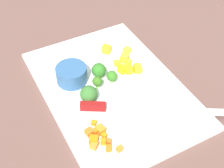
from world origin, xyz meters
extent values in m
plane|color=brown|center=(0.00, 0.00, 0.00)|extent=(4.00, 4.00, 0.00)
cube|color=white|center=(0.00, 0.00, 0.01)|extent=(0.46, 0.32, 0.01)
cylinder|color=#315A8B|center=(0.07, 0.08, 0.03)|extent=(0.08, 0.08, 0.04)
cube|color=silver|center=(-0.15, -0.11, 0.01)|extent=(0.11, 0.17, 0.00)
cube|color=maroon|center=(-0.04, 0.07, 0.02)|extent=(0.04, 0.06, 0.02)
cube|color=orange|center=(-0.16, 0.09, 0.02)|extent=(0.02, 0.02, 0.01)
cube|color=orange|center=(-0.14, 0.09, 0.02)|extent=(0.01, 0.02, 0.01)
cube|color=orange|center=(-0.14, 0.12, 0.02)|extent=(0.02, 0.02, 0.01)
cube|color=orange|center=(-0.11, 0.09, 0.02)|extent=(0.02, 0.02, 0.01)
cube|color=orange|center=(-0.08, 0.09, 0.02)|extent=(0.02, 0.02, 0.01)
cube|color=orange|center=(-0.17, 0.07, 0.02)|extent=(0.01, 0.01, 0.01)
cube|color=orange|center=(-0.13, 0.11, 0.02)|extent=(0.02, 0.03, 0.01)
cube|color=orange|center=(-0.11, 0.10, 0.02)|extent=(0.01, 0.01, 0.01)
cube|color=orange|center=(-0.14, 0.08, 0.02)|extent=(0.02, 0.02, 0.01)
cube|color=orange|center=(-0.10, 0.11, 0.02)|extent=(0.02, 0.02, 0.01)
cube|color=orange|center=(-0.12, 0.09, 0.02)|extent=(0.01, 0.01, 0.01)
cube|color=yellow|center=(0.07, -0.07, 0.02)|extent=(0.03, 0.03, 0.02)
cube|color=yellow|center=(0.07, -0.05, 0.02)|extent=(0.02, 0.02, 0.01)
cube|color=yellow|center=(0.02, -0.09, 0.02)|extent=(0.03, 0.03, 0.02)
cube|color=yellow|center=(0.13, -0.05, 0.02)|extent=(0.03, 0.03, 0.02)
cube|color=yellow|center=(0.10, -0.10, 0.02)|extent=(0.02, 0.02, 0.01)
cube|color=yellow|center=(0.04, -0.05, 0.02)|extent=(0.02, 0.02, 0.02)
cube|color=yellow|center=(0.03, -0.06, 0.02)|extent=(0.03, 0.02, 0.02)
cube|color=yellow|center=(0.06, -0.08, 0.02)|extent=(0.01, 0.01, 0.01)
cylinder|color=#84C155|center=(0.01, 0.03, 0.02)|extent=(0.01, 0.01, 0.02)
sphere|color=#386B1E|center=(0.01, 0.03, 0.03)|extent=(0.02, 0.02, 0.02)
cylinder|color=#8EB166|center=(-0.01, 0.07, 0.02)|extent=(0.01, 0.01, 0.01)
sphere|color=#356D2D|center=(-0.01, 0.07, 0.03)|extent=(0.04, 0.04, 0.04)
cylinder|color=#90B66B|center=(0.01, -0.01, 0.02)|extent=(0.01, 0.01, 0.01)
sphere|color=#377722|center=(0.01, -0.01, 0.03)|extent=(0.03, 0.03, 0.03)
cylinder|color=#94B95F|center=(0.05, 0.01, 0.02)|extent=(0.01, 0.01, 0.01)
sphere|color=#307424|center=(0.05, 0.01, 0.03)|extent=(0.04, 0.04, 0.04)
camera|label=1|loc=(-0.50, 0.27, 0.58)|focal=52.30mm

